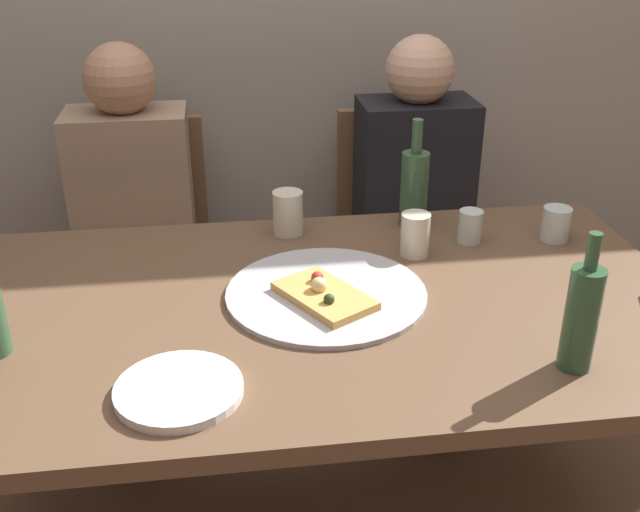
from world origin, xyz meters
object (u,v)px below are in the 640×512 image
Objects in this scene: pizza_slice_last at (324,294)px; guest_in_sweater at (133,226)px; dining_table at (310,330)px; tumbler_near at (470,226)px; beer_bottle at (414,186)px; chair_right at (406,228)px; tumbler_far at (556,224)px; plate_stack at (179,390)px; chair_left at (141,243)px; short_glass at (288,213)px; pizza_tray at (326,294)px; guest_in_beanie at (420,210)px; wine_glass at (415,235)px; wine_bottle at (582,316)px.

guest_in_sweater reaches higher than pizza_slice_last.
tumbler_near is at bearing 30.08° from dining_table.
beer_bottle is 0.60m from chair_right.
plate_stack is (-0.94, -0.53, -0.03)m from tumbler_far.
tumbler_far is at bearing 19.75° from dining_table.
chair_left is (-0.48, 0.88, -0.25)m from pizza_slice_last.
short_glass reaches higher than pizza_slice_last.
short_glass is at bearing 142.17° from guest_in_sweater.
chair_right is 0.77× the size of guest_in_sweater.
beer_bottle is (0.29, 0.36, 0.10)m from pizza_tray.
guest_in_beanie reaches higher than tumbler_far.
wine_glass is 1.03m from chair_left.
beer_bottle reaches higher than pizza_slice_last.
guest_in_sweater is at bearing 156.79° from beer_bottle.
tumbler_far is 0.10× the size of chair_right.
beer_bottle is at bearing 101.07° from wine_bottle.
tumbler_far is at bearing -11.42° from short_glass.
chair_right is (0.89, 0.00, 0.00)m from chair_left.
chair_right reaches higher than tumbler_near.
dining_table is at bearing 58.41° from guest_in_beanie.
wine_bottle is at bearing -110.21° from tumbler_far.
short_glass is (-0.45, 0.12, 0.01)m from tumbler_near.
short_glass is (-0.29, 0.17, 0.00)m from wine_glass.
pizza_tray is at bearing 125.23° from guest_in_sweater.
pizza_slice_last is 0.22× the size of guest_in_beanie.
plate_stack is at bearing -136.56° from pizza_slice_last.
plate_stack is at bearing -134.28° from pizza_tray.
pizza_slice_last is at bearing -106.66° from pizza_tray.
pizza_slice_last is at bearing 64.92° from chair_right.
pizza_tray is 4.14× the size of wine_glass.
beer_bottle is 2.68× the size of wine_glass.
tumbler_near is 0.22m from tumbler_far.
tumbler_near is 0.17m from wine_glass.
wine_glass is 0.91m from guest_in_sweater.
tumbler_near is (0.41, 0.27, 0.02)m from pizza_slice_last.
chair_right is (0.11, 0.48, -0.34)m from beer_bottle.
guest_in_sweater is at bearing 90.00° from chair_left.
tumbler_far is 0.69m from short_glass.
tumbler_near is 0.78× the size of wine_glass.
tumbler_far is (0.66, 0.24, 0.12)m from dining_table.
wine_bottle reaches higher than chair_left.
beer_bottle reaches higher than wine_bottle.
beer_bottle is 0.25× the size of guest_in_beanie.
tumbler_near is 0.09× the size of chair_right.
chair_right is (0.41, 0.88, -0.25)m from pizza_slice_last.
wine_glass is 0.47× the size of plate_stack.
tumbler_far is at bearing 69.79° from wine_bottle.
wine_bottle reaches higher than short_glass.
guest_in_beanie is at bearing 73.15° from wine_glass.
wine_glass is at bearing 41.79° from plate_stack.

